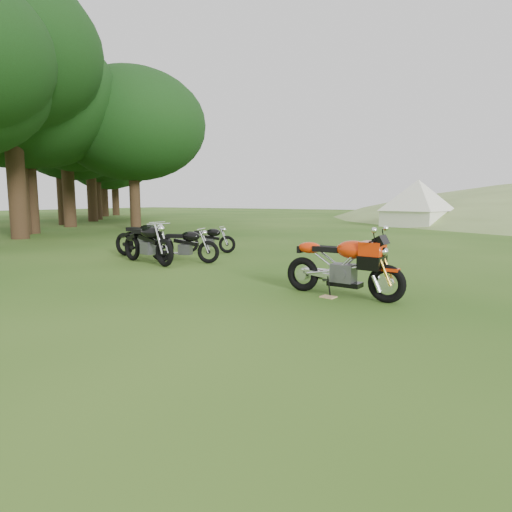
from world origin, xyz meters
The scene contains 9 objects.
ground centered at (0.00, 0.00, 0.00)m, with size 120.00×120.00×0.00m, color #1E460F.
treeline centered at (-20.00, 15.00, 0.00)m, with size 28.00×32.00×14.00m, color black, non-canonical shape.
sport_motorcycle centered at (1.07, 1.18, 0.61)m, with size 2.03×0.51×1.22m, color red, non-canonical shape.
plywood_board centered at (0.90, 0.99, 0.01)m, with size 0.24×0.19×0.02m, color tan.
vintage_moto_a centered at (-5.41, 3.04, 0.55)m, with size 2.08×0.48×1.09m, color black, non-canonical shape.
vintage_moto_b centered at (-4.46, 2.24, 0.56)m, with size 2.14×0.50×1.13m, color black, non-canonical shape.
vintage_moto_c centered at (-3.76, 2.86, 0.48)m, with size 1.82×0.42×0.96m, color black, non-canonical shape.
vintage_moto_d centered at (-4.49, 4.86, 0.44)m, with size 1.65×0.38×0.87m, color black, non-canonical shape.
tent_left centered at (-1.33, 21.35, 1.37)m, with size 3.15×3.15×2.73m, color white, non-canonical shape.
Camera 1 is at (3.43, -5.67, 1.64)m, focal length 30.00 mm.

